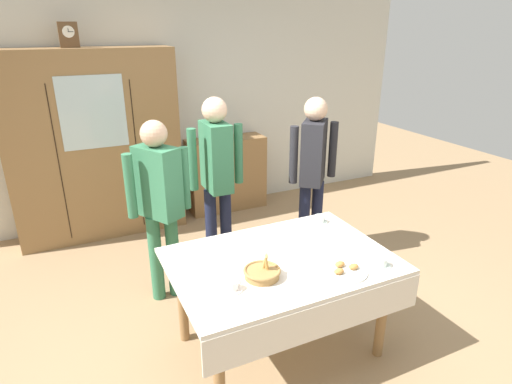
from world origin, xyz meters
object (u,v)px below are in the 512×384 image
Objects in this scene: tea_cup_mid_left at (232,286)px; person_by_cabinet at (159,196)px; person_beside_shelf at (313,164)px; tea_cup_near_left at (320,220)px; person_behind_table_right at (217,169)px; book_stack at (225,136)px; bread_basket at (262,272)px; mantel_clock at (68,35)px; spoon_mid_right at (262,244)px; tea_cup_back_edge at (381,263)px; dining_table at (283,274)px; bookshelf_low at (226,174)px; spoon_near_left at (198,272)px; wall_cabinet at (96,146)px; pastry_plate at (345,270)px.

tea_cup_mid_left is 0.08× the size of person_by_cabinet.
tea_cup_mid_left is 0.08× the size of person_beside_shelf.
person_behind_table_right is (-0.55, 0.88, 0.25)m from tea_cup_near_left.
book_stack is 2.24m from tea_cup_near_left.
bread_basket is (0.22, 0.05, 0.01)m from tea_cup_mid_left.
mantel_clock is 2.87m from spoon_mid_right.
mantel_clock reaches higher than person_by_cabinet.
dining_table is at bearing 148.66° from tea_cup_back_edge.
bread_basket is 0.44m from spoon_mid_right.
book_stack reaches higher than bread_basket.
bookshelf_low is at bearing 65.39° from person_behind_table_right.
spoon_near_left is 0.07× the size of person_beside_shelf.
tea_cup_back_edge is 0.08× the size of person_beside_shelf.
tea_cup_near_left is 1.16m from spoon_near_left.
tea_cup_near_left is at bearing 34.15° from bread_basket.
book_stack is (1.63, 0.05, -1.19)m from mantel_clock.
wall_cabinet is 17.11× the size of spoon_mid_right.
tea_cup_mid_left is 1.54m from person_behind_table_right.
dining_table is 2.77m from wall_cabinet.
bookshelf_low is 3.52× the size of pastry_plate.
tea_cup_mid_left is at bearing -133.11° from spoon_mid_right.
mantel_clock is at bearing 100.10° from spoon_near_left.
book_stack is 2.89m from bread_basket.
mantel_clock is 0.14× the size of person_behind_table_right.
mantel_clock is 2.01m from person_by_cabinet.
spoon_near_left is at bearing 113.65° from tea_cup_mid_left.
pastry_plate is (1.19, -2.88, -0.26)m from wall_cabinet.
spoon_mid_right is at bearing -138.96° from person_beside_shelf.
spoon_near_left is (-1.19, -2.53, 0.29)m from bookshelf_low.
bread_basket reaches higher than dining_table.
bookshelf_low reaches higher than tea_cup_mid_left.
bread_basket is at bearing -73.77° from mantel_clock.
book_stack is at bearing 1.80° from mantel_clock.
person_behind_table_right is (1.01, -1.30, -1.14)m from mantel_clock.
pastry_plate is (-0.33, -2.93, -0.20)m from book_stack.
person_behind_table_right is at bearing 88.29° from spoon_mid_right.
tea_cup_back_edge is 0.46× the size of pastry_plate.
person_beside_shelf is at bearing 46.92° from bread_basket.
bread_basket is at bearing 164.17° from tea_cup_back_edge.
dining_table is 1.23m from person_by_cabinet.
wall_cabinet is at bearing 124.84° from person_behind_table_right.
person_by_cabinet is (-1.21, -1.61, -0.01)m from book_stack.
person_behind_table_right reaches higher than tea_cup_near_left.
pastry_plate is 1.63m from person_behind_table_right.
book_stack is 2.01m from person_by_cabinet.
spoon_near_left is 1.33m from person_behind_table_right.
bread_basket reaches higher than spoon_near_left.
person_by_cabinet is 1.52m from person_beside_shelf.
wall_cabinet reaches higher than dining_table.
wall_cabinet is 1.59m from person_by_cabinet.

